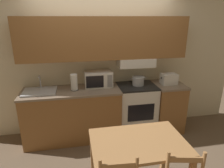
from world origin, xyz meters
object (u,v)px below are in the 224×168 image
object	(u,v)px
stove_range	(136,108)
sink_basin	(40,91)
toaster	(169,79)
paper_towel_roll	(74,82)
dining_table	(138,149)
cooking_pot	(138,81)
microwave	(98,79)

from	to	relation	value
stove_range	sink_basin	world-z (taller)	sink_basin
toaster	paper_towel_roll	size ratio (longest dim) A/B	1.05
toaster	sink_basin	size ratio (longest dim) A/B	0.55
stove_range	dining_table	bearing A→B (deg)	-106.72
sink_basin	dining_table	bearing A→B (deg)	-47.99
stove_range	cooking_pot	size ratio (longest dim) A/B	3.06
cooking_pot	dining_table	world-z (taller)	cooking_pot
cooking_pot	dining_table	distance (m)	1.55
cooking_pot	microwave	world-z (taller)	microwave
stove_range	microwave	size ratio (longest dim) A/B	1.93
sink_basin	paper_towel_roll	size ratio (longest dim) A/B	1.92
stove_range	microwave	bearing A→B (deg)	171.54
sink_basin	paper_towel_roll	world-z (taller)	paper_towel_roll
microwave	dining_table	size ratio (longest dim) A/B	0.45
cooking_pot	microwave	size ratio (longest dim) A/B	0.63
toaster	dining_table	size ratio (longest dim) A/B	0.27
cooking_pot	dining_table	bearing A→B (deg)	-107.40
microwave	paper_towel_roll	size ratio (longest dim) A/B	1.73
toaster	paper_towel_roll	world-z (taller)	paper_towel_roll
cooking_pot	microwave	distance (m)	0.72
dining_table	sink_basin	bearing A→B (deg)	132.01
microwave	toaster	bearing A→B (deg)	-5.90
paper_towel_roll	sink_basin	bearing A→B (deg)	178.91
sink_basin	dining_table	xyz separation A→B (m)	(1.26, -1.39, -0.29)
dining_table	paper_towel_roll	bearing A→B (deg)	116.52
cooking_pot	paper_towel_roll	world-z (taller)	paper_towel_roll
microwave	dining_table	world-z (taller)	microwave
toaster	dining_table	xyz separation A→B (m)	(-1.02, -1.39, -0.37)
dining_table	microwave	bearing A→B (deg)	99.95
microwave	dining_table	xyz separation A→B (m)	(0.27, -1.52, -0.41)
dining_table	toaster	bearing A→B (deg)	53.66
toaster	dining_table	bearing A→B (deg)	-126.34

